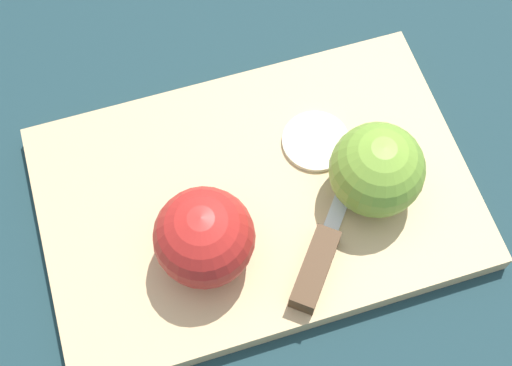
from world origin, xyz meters
TOP-DOWN VIEW (x-y plane):
  - ground_plane at (0.00, 0.00)m, footprint 4.00×4.00m
  - cutting_board at (0.00, 0.00)m, footprint 0.39×0.26m
  - apple_half_left at (-0.06, -0.05)m, footprint 0.09×0.09m
  - apple_half_right at (0.10, -0.03)m, footprint 0.08×0.08m
  - knife at (0.03, -0.08)m, footprint 0.11×0.13m
  - apple_slice at (0.07, 0.03)m, footprint 0.06×0.06m

SIDE VIEW (x-z plane):
  - ground_plane at x=0.00m, z-range 0.00..0.00m
  - cutting_board at x=0.00m, z-range 0.00..0.02m
  - apple_slice at x=0.07m, z-range 0.02..0.03m
  - knife at x=0.03m, z-range 0.02..0.04m
  - apple_half_right at x=0.10m, z-range 0.02..0.11m
  - apple_half_left at x=-0.06m, z-range 0.02..0.11m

